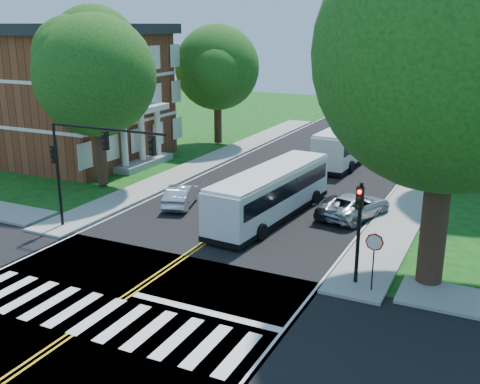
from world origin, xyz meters
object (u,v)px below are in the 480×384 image
Objects in this scene: signal_ne at (359,220)px; bus_lead at (271,192)px; suv at (355,206)px; signal_nw at (89,154)px; dark_sedan at (338,206)px; bus_follow at (350,142)px; hatchback at (182,195)px.

signal_ne is 0.39× the size of bus_lead.
signal_ne is 9.43m from bus_lead.
bus_lead is 4.95m from suv.
signal_nw reaches higher than dark_sedan.
suv reaches higher than dark_sedan.
signal_ne is 0.88× the size of suv.
bus_lead reaches higher than suv.
suv is (4.04, -13.42, -0.87)m from bus_follow.
signal_nw reaches higher than bus_lead.
bus_lead is at bearing 37.10° from dark_sedan.
bus_follow reaches higher than suv.
dark_sedan is (10.76, 8.56, -3.77)m from signal_nw.
suv reaches higher than hatchback.
bus_follow is at bearing 106.02° from signal_ne.
signal_ne is (14.06, 0.01, -1.41)m from signal_nw.
bus_follow is at bearing -86.24° from bus_lead.
bus_follow is 13.96m from dark_sedan.
dark_sedan is (-0.98, -0.17, -0.10)m from suv.
bus_lead is 2.25× the size of suv.
signal_ne is at bearing 136.92° from hatchback.
hatchback is at bearing 32.70° from suv.
signal_nw reaches higher than signal_ne.
bus_follow is 2.84× the size of hatchback.
dark_sedan is at bearing 38.51° from signal_nw.
signal_nw is at bearing 55.29° from suv.
signal_ne reaches higher than hatchback.
bus_lead is 4.05m from dark_sedan.
suv is (10.16, 2.54, 0.03)m from hatchback.
hatchback is at bearing 75.68° from signal_nw.
dark_sedan is (-3.29, 8.55, -2.35)m from signal_ne.
signal_ne is 1.08× the size of hatchback.
signal_nw is 7.38m from hatchback.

